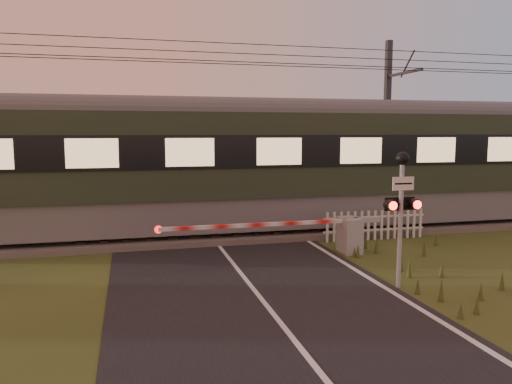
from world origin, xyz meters
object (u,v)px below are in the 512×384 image
object	(u,v)px
crossing_signal	(401,195)
catenary_mast	(388,126)
picket_fence	(375,225)
boom_gate	(340,234)

from	to	relation	value
crossing_signal	catenary_mast	world-z (taller)	catenary_mast
crossing_signal	picket_fence	world-z (taller)	crossing_signal
picket_fence	catenary_mast	size ratio (longest dim) A/B	0.49
catenary_mast	boom_gate	bearing A→B (deg)	-128.76
boom_gate	crossing_signal	size ratio (longest dim) A/B	2.12
boom_gate	crossing_signal	world-z (taller)	crossing_signal
boom_gate	catenary_mast	distance (m)	7.62
picket_fence	catenary_mast	distance (m)	5.78
crossing_signal	catenary_mast	distance (m)	9.78
crossing_signal	catenary_mast	xyz separation A→B (m)	(4.39, 8.60, 1.57)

